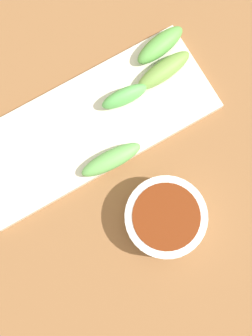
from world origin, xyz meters
The scene contains 7 objects.
tabletop centered at (0.00, 0.00, 0.01)m, with size 2.10×2.10×0.02m, color brown.
sauce_bowl centered at (-0.11, -0.02, 0.04)m, with size 0.11×0.11×0.04m.
serving_plate centered at (0.06, 0.00, 0.03)m, with size 0.15×0.37×0.01m, color silver.
broccoli_stalk_0 centered at (0.11, -0.15, 0.05)m, with size 0.03×0.08×0.03m, color #5EAA49.
broccoli_stalk_1 centered at (0.08, -0.13, 0.04)m, with size 0.03×0.09×0.02m, color #729F45.
broccoli_stalk_2 centered at (0.00, 0.00, 0.04)m, with size 0.03×0.09×0.02m, color #68B457.
broccoli_stalk_3 centered at (0.07, -0.06, 0.05)m, with size 0.02×0.07×0.03m, color #5CB756.
Camera 1 is at (-0.12, 0.04, 0.67)m, focal length 48.62 mm.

